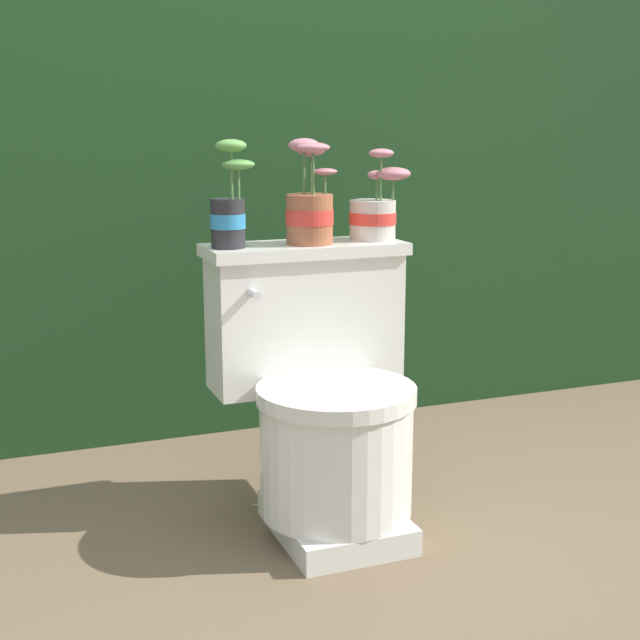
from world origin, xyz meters
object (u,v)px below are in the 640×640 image
object	(u,v)px
potted_plant_left	(229,211)
potted_plant_midleft	(310,207)
toilet	(324,401)
potted_plant_middle	(375,212)

from	to	relation	value
potted_plant_left	potted_plant_midleft	size ratio (longest dim) A/B	1.00
toilet	potted_plant_midleft	xyz separation A→B (m)	(0.01, 0.12, 0.47)
toilet	potted_plant_middle	size ratio (longest dim) A/B	2.97
toilet	potted_plant_midleft	bearing A→B (deg)	85.81
potted_plant_left	potted_plant_middle	xyz separation A→B (m)	(0.39, 0.02, -0.02)
toilet	potted_plant_left	xyz separation A→B (m)	(-0.20, 0.12, 0.47)
potted_plant_midleft	potted_plant_middle	distance (m)	0.19
toilet	potted_plant_middle	distance (m)	0.51
toilet	potted_plant_midleft	distance (m)	0.48
potted_plant_midleft	potted_plant_middle	bearing A→B (deg)	5.61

